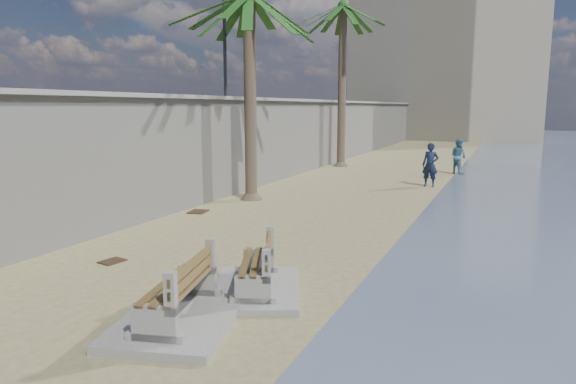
% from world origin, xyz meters
% --- Properties ---
extents(ground_plane, '(140.00, 140.00, 0.00)m').
position_xyz_m(ground_plane, '(0.00, 0.00, 0.00)').
color(ground_plane, '#908358').
extents(seawall, '(0.45, 70.00, 3.50)m').
position_xyz_m(seawall, '(-5.20, 20.00, 1.75)').
color(seawall, gray).
rests_on(seawall, ground_plane).
extents(wall_cap, '(0.80, 70.00, 0.12)m').
position_xyz_m(wall_cap, '(-5.20, 20.00, 3.55)').
color(wall_cap, gray).
rests_on(wall_cap, seawall).
extents(end_building, '(18.00, 12.00, 14.00)m').
position_xyz_m(end_building, '(-2.00, 52.00, 7.00)').
color(end_building, '#B7AA93').
rests_on(end_building, ground_plane).
extents(bench_near, '(2.18, 2.73, 1.00)m').
position_xyz_m(bench_near, '(-0.06, 1.84, 0.44)').
color(bench_near, gray).
rests_on(bench_near, ground_plane).
extents(bench_far, '(2.24, 2.60, 0.92)m').
position_xyz_m(bench_far, '(0.42, 3.46, 0.40)').
color(bench_far, gray).
rests_on(bench_far, ground_plane).
extents(palm_back, '(5.00, 5.00, 9.36)m').
position_xyz_m(palm_back, '(-4.15, 22.71, 8.31)').
color(palm_back, brown).
rests_on(palm_back, ground_plane).
extents(streetlight, '(0.28, 0.28, 5.12)m').
position_xyz_m(streetlight, '(-5.10, 12.00, 6.64)').
color(streetlight, '#2D2D33').
rests_on(streetlight, wall_cap).
extents(person_a, '(0.80, 0.59, 2.06)m').
position_xyz_m(person_a, '(1.43, 17.16, 1.03)').
color(person_a, '#141F38').
rests_on(person_a, ground_plane).
extents(person_b, '(1.16, 1.12, 1.91)m').
position_xyz_m(person_b, '(2.08, 21.95, 0.95)').
color(person_b, teal).
rests_on(person_b, ground_plane).
extents(debris_c, '(0.63, 0.73, 0.03)m').
position_xyz_m(debris_c, '(-4.42, 8.99, 0.01)').
color(debris_c, '#382616').
rests_on(debris_c, ground_plane).
extents(debris_d, '(0.47, 0.55, 0.03)m').
position_xyz_m(debris_d, '(-3.20, 3.86, 0.01)').
color(debris_d, '#382616').
rests_on(debris_d, ground_plane).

